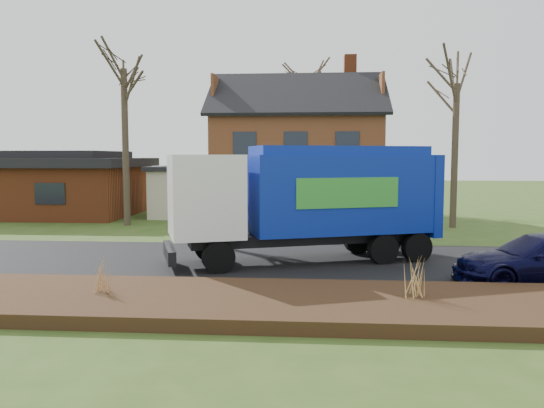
{
  "coord_description": "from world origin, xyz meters",
  "views": [
    {
      "loc": [
        2.92,
        -16.75,
        3.39
      ],
      "look_at": [
        1.41,
        2.5,
        1.65
      ],
      "focal_mm": 35.0,
      "sensor_mm": 36.0,
      "label": 1
    }
  ],
  "objects": [
    {
      "name": "main_house",
      "position": [
        1.49,
        13.91,
        4.03
      ],
      "size": [
        12.95,
        8.95,
        9.26
      ],
      "color": "#BDB698",
      "rests_on": "ground"
    },
    {
      "name": "ground",
      "position": [
        0.0,
        0.0,
        0.0
      ],
      "size": [
        120.0,
        120.0,
        0.0
      ],
      "primitive_type": "plane",
      "color": "#314A18",
      "rests_on": "ground"
    },
    {
      "name": "ranch_house",
      "position": [
        -12.0,
        13.0,
        1.81
      ],
      "size": [
        9.8,
        8.2,
        3.7
      ],
      "color": "brown",
      "rests_on": "ground"
    },
    {
      "name": "mulch_verge",
      "position": [
        0.0,
        -5.3,
        0.15
      ],
      "size": [
        80.0,
        3.5,
        0.3
      ],
      "primitive_type": "cube",
      "color": "black",
      "rests_on": "ground"
    },
    {
      "name": "road",
      "position": [
        0.0,
        0.0,
        0.01
      ],
      "size": [
        80.0,
        7.0,
        0.02
      ],
      "primitive_type": "cube",
      "color": "black",
      "rests_on": "ground"
    },
    {
      "name": "tree_front_west",
      "position": [
        -6.23,
        8.54,
        8.7
      ],
      "size": [
        3.55,
        3.55,
        10.56
      ],
      "color": "#423628",
      "rests_on": "ground"
    },
    {
      "name": "navy_wagon",
      "position": [
        8.94,
        -2.38,
        0.67
      ],
      "size": [
        4.81,
        2.49,
        1.33
      ],
      "primitive_type": "imported",
      "rotation": [
        0.0,
        0.0,
        -1.43
      ],
      "color": "black",
      "rests_on": "ground"
    },
    {
      "name": "tree_front_east",
      "position": [
        9.58,
        9.01,
        7.9
      ],
      "size": [
        3.5,
        3.5,
        9.71
      ],
      "color": "#443829",
      "rests_on": "ground"
    },
    {
      "name": "grass_clump_mid",
      "position": [
        -1.91,
        -5.24,
        0.73
      ],
      "size": [
        0.31,
        0.25,
        0.85
      ],
      "color": "#B2824E",
      "rests_on": "mulch_verge"
    },
    {
      "name": "garbage_truck",
      "position": [
        2.85,
        0.19,
        2.14
      ],
      "size": [
        8.95,
        5.08,
        3.72
      ],
      "rotation": [
        0.0,
        0.0,
        0.34
      ],
      "color": "black",
      "rests_on": "ground"
    },
    {
      "name": "tree_back",
      "position": [
        2.4,
        22.47,
        9.62
      ],
      "size": [
        3.64,
        3.64,
        11.54
      ],
      "color": "#453629",
      "rests_on": "ground"
    },
    {
      "name": "grass_clump_east",
      "position": [
        5.15,
        -5.05,
        0.75
      ],
      "size": [
        0.36,
        0.3,
        0.9
      ],
      "color": "tan",
      "rests_on": "mulch_verge"
    },
    {
      "name": "silver_sedan",
      "position": [
        -0.2,
        5.18,
        0.69
      ],
      "size": [
        4.33,
        1.96,
        1.38
      ],
      "primitive_type": "imported",
      "rotation": [
        0.0,
        0.0,
        1.45
      ],
      "color": "#AAACB1",
      "rests_on": "ground"
    }
  ]
}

